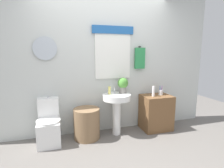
# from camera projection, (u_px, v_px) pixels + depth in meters

# --- Properties ---
(ground_plane) EXTENTS (8.00, 8.00, 0.00)m
(ground_plane) POSITION_uv_depth(u_px,v_px,m) (123.00, 162.00, 2.45)
(ground_plane) COLOR slate
(back_wall) EXTENTS (4.40, 0.18, 2.60)m
(back_wall) POSITION_uv_depth(u_px,v_px,m) (103.00, 63.00, 3.31)
(back_wall) COLOR silver
(back_wall) RESTS_ON ground_plane
(toilet) EXTENTS (0.38, 0.51, 0.76)m
(toilet) POSITION_uv_depth(u_px,v_px,m) (49.00, 126.00, 2.96)
(toilet) COLOR white
(toilet) RESTS_ON ground_plane
(laundry_hamper) EXTENTS (0.45, 0.45, 0.54)m
(laundry_hamper) POSITION_uv_depth(u_px,v_px,m) (87.00, 124.00, 3.10)
(laundry_hamper) COLOR #846647
(laundry_hamper) RESTS_ON ground_plane
(pedestal_sink) EXTENTS (0.51, 0.51, 0.76)m
(pedestal_sink) POSITION_uv_depth(u_px,v_px,m) (117.00, 104.00, 3.21)
(pedestal_sink) COLOR white
(pedestal_sink) RESTS_ON ground_plane
(faucet) EXTENTS (0.03, 0.03, 0.10)m
(faucet) POSITION_uv_depth(u_px,v_px,m) (115.00, 90.00, 3.28)
(faucet) COLOR silver
(faucet) RESTS_ON pedestal_sink
(wooden_cabinet) EXTENTS (0.56, 0.44, 0.68)m
(wooden_cabinet) POSITION_uv_depth(u_px,v_px,m) (156.00, 112.00, 3.48)
(wooden_cabinet) COLOR brown
(wooden_cabinet) RESTS_ON ground_plane
(soap_bottle) EXTENTS (0.05, 0.05, 0.14)m
(soap_bottle) POSITION_uv_depth(u_px,v_px,m) (109.00, 90.00, 3.18)
(soap_bottle) COLOR #DBD166
(soap_bottle) RESTS_ON pedestal_sink
(potted_plant) EXTENTS (0.20, 0.20, 0.29)m
(potted_plant) POSITION_uv_depth(u_px,v_px,m) (123.00, 84.00, 3.24)
(potted_plant) COLOR slate
(potted_plant) RESTS_ON pedestal_sink
(lotion_bottle) EXTENTS (0.05, 0.05, 0.20)m
(lotion_bottle) POSITION_uv_depth(u_px,v_px,m) (153.00, 91.00, 3.34)
(lotion_bottle) COLOR white
(lotion_bottle) RESTS_ON wooden_cabinet
(toothbrush_cup) EXTENTS (0.08, 0.08, 0.19)m
(toothbrush_cup) POSITION_uv_depth(u_px,v_px,m) (161.00, 92.00, 3.46)
(toothbrush_cup) COLOR silver
(toothbrush_cup) RESTS_ON wooden_cabinet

